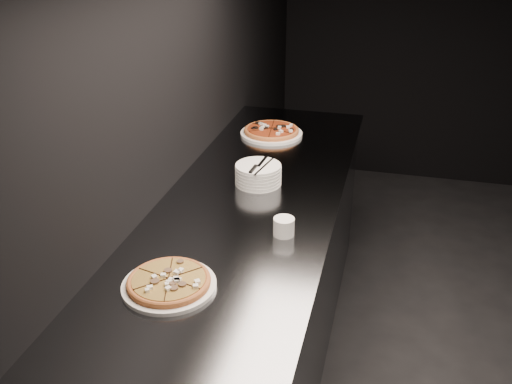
% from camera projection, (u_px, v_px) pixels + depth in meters
% --- Properties ---
extents(wall_left, '(0.02, 5.00, 2.80)m').
position_uv_depth(wall_left, '(164.00, 81.00, 2.31)').
color(wall_left, black).
rests_on(wall_left, floor).
extents(counter, '(0.74, 2.44, 0.92)m').
position_uv_depth(counter, '(253.00, 285.00, 2.64)').
color(counter, '#5D5E64').
rests_on(counter, floor).
extents(pizza_mushroom, '(0.33, 0.33, 0.04)m').
position_uv_depth(pizza_mushroom, '(169.00, 282.00, 1.84)').
color(pizza_mushroom, white).
rests_on(pizza_mushroom, counter).
extents(pizza_tomato, '(0.39, 0.39, 0.04)m').
position_uv_depth(pizza_tomato, '(271.00, 131.00, 3.10)').
color(pizza_tomato, white).
rests_on(pizza_tomato, counter).
extents(plate_stack, '(0.20, 0.20, 0.09)m').
position_uv_depth(plate_stack, '(258.00, 174.00, 2.53)').
color(plate_stack, white).
rests_on(plate_stack, counter).
extents(cutlery, '(0.09, 0.21, 0.01)m').
position_uv_depth(cutlery, '(259.00, 166.00, 2.50)').
color(cutlery, silver).
rests_on(cutlery, plate_stack).
extents(ramekin, '(0.08, 0.08, 0.07)m').
position_uv_depth(ramekin, '(284.00, 226.00, 2.13)').
color(ramekin, white).
rests_on(ramekin, counter).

